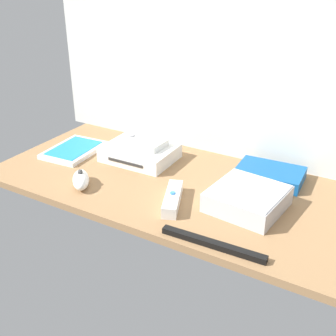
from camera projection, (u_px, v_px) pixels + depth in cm
name	position (u px, v px, depth cm)	size (l,w,h in cm)	color
ground_plane	(168.00, 184.00, 118.66)	(100.00, 48.00, 2.00)	#936D47
back_wall	(211.00, 50.00, 122.99)	(110.00, 1.20, 64.00)	silver
game_console	(140.00, 153.00, 129.94)	(21.34, 16.85, 4.40)	white
mini_computer	(247.00, 199.00, 104.32)	(18.60, 18.60, 5.30)	silver
game_case	(74.00, 150.00, 135.39)	(14.91, 19.92, 1.56)	white
network_router	(270.00, 174.00, 118.00)	(18.66, 13.12, 3.40)	#145193
remote_wand	(173.00, 199.00, 106.40)	(8.92, 15.06, 3.40)	white
remote_nunchuk	(81.00, 180.00, 114.51)	(9.81, 10.48, 5.10)	white
remote_classic_pad	(142.00, 142.00, 129.51)	(14.78, 8.71, 2.40)	white
sensor_bar	(213.00, 244.00, 90.92)	(24.00, 1.80, 1.40)	black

